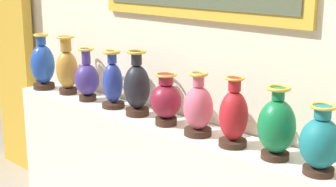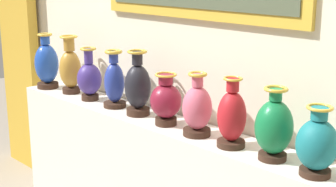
% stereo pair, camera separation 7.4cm
% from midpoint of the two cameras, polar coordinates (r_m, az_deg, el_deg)
% --- Properties ---
extents(back_wall, '(4.53, 0.14, 2.93)m').
position_cam_midpoint_polar(back_wall, '(2.90, 2.31, 9.63)').
color(back_wall, beige).
rests_on(back_wall, ground_plane).
extents(curtain_gold, '(0.49, 0.08, 2.63)m').
position_cam_midpoint_polar(curtain_gold, '(4.35, -17.80, 8.55)').
color(curtain_gold, gold).
rests_on(curtain_gold, ground_plane).
extents(vase_sapphire, '(0.17, 0.17, 0.40)m').
position_cam_midpoint_polar(vase_sapphire, '(3.75, -14.55, 3.15)').
color(vase_sapphire, '#382319').
rests_on(vase_sapphire, display_shelf).
extents(vase_ochre, '(0.15, 0.15, 0.40)m').
position_cam_midpoint_polar(vase_ochre, '(3.56, -11.95, 2.77)').
color(vase_ochre, '#382319').
rests_on(vase_ochre, display_shelf).
extents(vase_indigo, '(0.16, 0.16, 0.35)m').
position_cam_midpoint_polar(vase_indigo, '(3.36, -9.79, 1.63)').
color(vase_indigo, '#382319').
rests_on(vase_indigo, display_shelf).
extents(vase_cobalt, '(0.14, 0.14, 0.36)m').
position_cam_midpoint_polar(vase_cobalt, '(3.17, -6.95, 1.18)').
color(vase_cobalt, '#382319').
rests_on(vase_cobalt, display_shelf).
extents(vase_onyx, '(0.16, 0.16, 0.39)m').
position_cam_midpoint_polar(vase_onyx, '(2.99, -4.24, 0.70)').
color(vase_onyx, '#382319').
rests_on(vase_onyx, display_shelf).
extents(vase_burgundy, '(0.18, 0.18, 0.30)m').
position_cam_midpoint_polar(vase_burgundy, '(2.81, -0.98, -0.85)').
color(vase_burgundy, '#382319').
rests_on(vase_burgundy, display_shelf).
extents(vase_rose, '(0.16, 0.16, 0.34)m').
position_cam_midpoint_polar(vase_rose, '(2.64, 2.64, -1.72)').
color(vase_rose, '#382319').
rests_on(vase_rose, display_shelf).
extents(vase_crimson, '(0.14, 0.14, 0.35)m').
position_cam_midpoint_polar(vase_crimson, '(2.49, 6.60, -2.62)').
color(vase_crimson, '#382319').
rests_on(vase_crimson, display_shelf).
extents(vase_emerald, '(0.18, 0.18, 0.35)m').
position_cam_midpoint_polar(vase_emerald, '(2.36, 11.32, -3.69)').
color(vase_emerald, '#382319').
rests_on(vase_emerald, display_shelf).
extents(vase_teal, '(0.18, 0.18, 0.31)m').
position_cam_midpoint_polar(vase_teal, '(2.24, 15.97, -5.44)').
color(vase_teal, '#382319').
rests_on(vase_teal, display_shelf).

